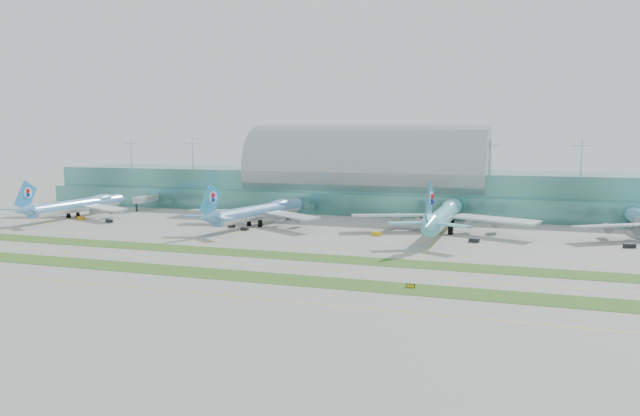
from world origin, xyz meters
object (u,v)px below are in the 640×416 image
(airliner_a, at_px, (79,204))
(taxiway_sign_east, at_px, (410,286))
(airliner_b, at_px, (260,211))
(airliner_c, at_px, (444,214))
(terminal, at_px, (367,182))

(airliner_a, bearing_deg, taxiway_sign_east, -24.51)
(airliner_a, xyz_separation_m, taxiway_sign_east, (169.52, -85.03, -5.38))
(airliner_b, xyz_separation_m, taxiway_sign_east, (79.55, -87.60, -5.64))
(airliner_c, bearing_deg, taxiway_sign_east, -87.12)
(airliner_a, bearing_deg, airliner_c, 4.88)
(airliner_c, bearing_deg, airliner_b, -175.55)
(taxiway_sign_east, bearing_deg, airliner_b, 134.89)
(terminal, distance_m, airliner_a, 138.03)
(airliner_b, distance_m, taxiway_sign_east, 118.46)
(airliner_a, distance_m, taxiway_sign_east, 189.72)
(terminal, bearing_deg, airliner_a, -149.32)
(terminal, bearing_deg, airliner_c, -53.02)
(airliner_a, height_order, airliner_b, airliner_b)
(airliner_c, bearing_deg, airliner_a, -176.88)
(airliner_b, bearing_deg, airliner_a, -167.32)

